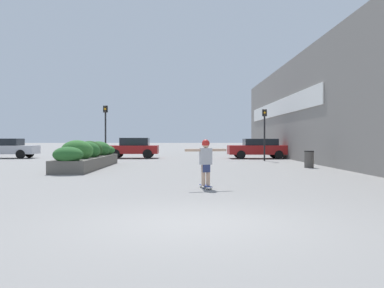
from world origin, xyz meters
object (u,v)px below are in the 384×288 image
object	(u,v)px
car_center_left	(258,148)
traffic_light_right	(265,126)
car_leftmost	(6,148)
car_center_right	(133,147)
traffic_light_left	(105,123)
skateboard	(206,186)
trash_bin	(309,159)
skateboarder	(206,158)

from	to	relation	value
car_center_left	traffic_light_right	size ratio (longest dim) A/B	1.29
car_leftmost	car_center_right	size ratio (longest dim) A/B	1.16
traffic_light_right	car_leftmost	bearing A→B (deg)	167.45
car_center_left	traffic_light_left	bearing A→B (deg)	106.24
skateboard	traffic_light_right	size ratio (longest dim) A/B	0.23
car_center_left	car_leftmost	bearing A→B (deg)	87.82
traffic_light_right	traffic_light_left	bearing A→B (deg)	178.27
trash_bin	car_center_left	bearing A→B (deg)	94.37
trash_bin	traffic_light_right	size ratio (longest dim) A/B	0.25
skateboarder	traffic_light_left	xyz separation A→B (m)	(-5.90, 16.04, 1.58)
skateboarder	trash_bin	world-z (taller)	skateboarder
car_leftmost	traffic_light_left	distance (m)	9.18
car_leftmost	car_center_right	xyz separation A→B (m)	(9.56, -0.12, 0.02)
traffic_light_left	car_center_right	bearing A→B (deg)	69.38
car_center_left	traffic_light_right	world-z (taller)	traffic_light_right
car_center_right	traffic_light_right	world-z (taller)	traffic_light_right
skateboard	car_leftmost	bearing A→B (deg)	110.09
skateboard	traffic_light_right	distance (m)	16.55
skateboarder	car_leftmost	world-z (taller)	car_leftmost
trash_bin	traffic_light_left	distance (m)	13.70
car_leftmost	traffic_light_right	world-z (taller)	traffic_light_right
traffic_light_left	traffic_light_right	bearing A→B (deg)	-1.73
trash_bin	traffic_light_right	bearing A→B (deg)	98.17
car_center_right	traffic_light_left	bearing A→B (deg)	159.38
skateboarder	trash_bin	xyz separation A→B (m)	(5.62, 8.92, -0.47)
skateboarder	trash_bin	bearing A→B (deg)	42.61
car_center_right	traffic_light_left	xyz separation A→B (m)	(-1.40, -3.72, 1.68)
skateboard	traffic_light_right	xyz separation A→B (m)	(4.65, 15.73, 2.26)
trash_bin	skateboard	bearing A→B (deg)	-122.23
skateboard	skateboarder	xyz separation A→B (m)	(-0.00, -0.00, 0.83)
skateboarder	car_center_right	size ratio (longest dim) A/B	0.35
skateboard	traffic_light_left	world-z (taller)	traffic_light_left
skateboarder	car_center_left	distance (m)	19.77
skateboard	traffic_light_left	bearing A→B (deg)	95.01
skateboard	skateboarder	world-z (taller)	skateboarder
skateboard	skateboarder	distance (m)	0.83
skateboarder	traffic_light_right	distance (m)	16.46
car_center_right	traffic_light_right	distance (m)	10.11
trash_bin	car_leftmost	size ratio (longest dim) A/B	0.19
skateboard	trash_bin	size ratio (longest dim) A/B	0.91
skateboard	traffic_light_right	bearing A→B (deg)	58.38
skateboarder	traffic_light_right	size ratio (longest dim) A/B	0.39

